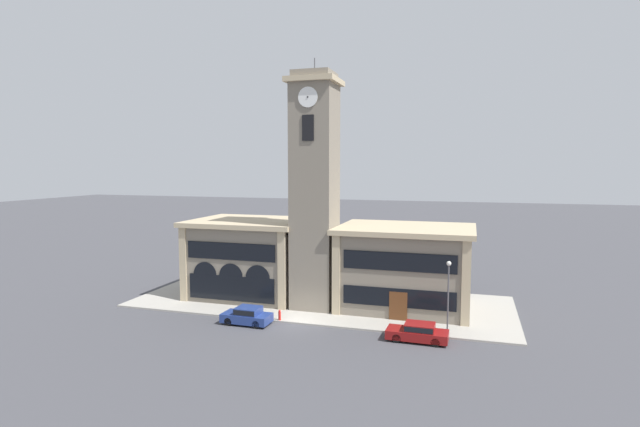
% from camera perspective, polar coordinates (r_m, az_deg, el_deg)
% --- Properties ---
extents(ground_plane, '(300.00, 300.00, 0.00)m').
position_cam_1_polar(ground_plane, '(41.98, -2.69, -12.53)').
color(ground_plane, '#424247').
extents(sidewalk_kerb, '(35.20, 13.81, 0.15)m').
position_cam_1_polar(sidewalk_kerb, '(48.25, 0.10, -10.04)').
color(sidewalk_kerb, '#A39E93').
rests_on(sidewalk_kerb, ground_plane).
extents(clock_tower, '(4.41, 4.41, 22.38)m').
position_cam_1_polar(clock_tower, '(44.72, -0.61, 2.49)').
color(clock_tower, gray).
rests_on(clock_tower, ground_plane).
extents(town_hall_left_wing, '(11.39, 9.38, 7.64)m').
position_cam_1_polar(town_hall_left_wing, '(50.50, -7.92, -5.00)').
color(town_hall_left_wing, gray).
rests_on(town_hall_left_wing, ground_plane).
extents(town_hall_right_wing, '(12.14, 9.38, 7.51)m').
position_cam_1_polar(town_hall_right_wing, '(46.31, 9.73, -6.06)').
color(town_hall_right_wing, gray).
rests_on(town_hall_right_wing, ground_plane).
extents(parked_car_near, '(4.05, 1.99, 1.43)m').
position_cam_1_polar(parked_car_near, '(42.20, -8.32, -11.43)').
color(parked_car_near, navy).
rests_on(parked_car_near, ground_plane).
extents(parked_car_mid, '(4.55, 1.96, 1.36)m').
position_cam_1_polar(parked_car_mid, '(38.64, 11.15, -13.13)').
color(parked_car_mid, maroon).
rests_on(parked_car_mid, ground_plane).
extents(street_lamp, '(0.36, 0.36, 5.66)m').
position_cam_1_polar(street_lamp, '(39.37, 14.46, -8.06)').
color(street_lamp, '#4C4C51').
rests_on(street_lamp, sidewalk_kerb).
extents(fire_hydrant, '(0.22, 0.22, 0.87)m').
position_cam_1_polar(fire_hydrant, '(42.53, -4.64, -11.50)').
color(fire_hydrant, red).
rests_on(fire_hydrant, sidewalk_kerb).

